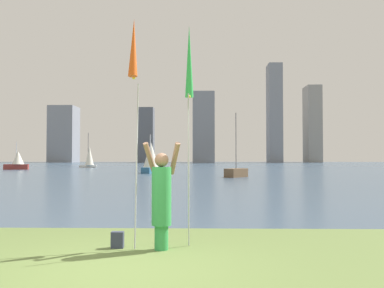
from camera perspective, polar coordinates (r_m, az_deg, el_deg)
The scene contains 14 objects.
ground at distance 56.88m, azimuth 0.05°, elevation -3.44°, with size 120.00×138.00×0.12m.
person at distance 7.28m, azimuth -4.23°, elevation -7.25°, with size 0.69×0.51×1.88m.
kite_flag_left at distance 7.32m, azimuth -8.08°, elevation 12.12°, with size 0.16×0.72×4.01m.
kite_flag_right at distance 7.92m, azimuth -0.39°, elevation 10.71°, with size 0.16×0.67×4.10m.
bag at distance 7.62m, azimuth -10.27°, elevation -12.90°, with size 0.22×0.14×0.29m.
sailboat_2 at distance 32.60m, azimuth 6.11°, elevation -3.93°, with size 1.98×2.07×5.07m.
sailboat_3 at distance 40.95m, azimuth -5.72°, elevation -1.91°, with size 1.79×3.16×3.79m.
sailboat_5 at distance 62.25m, azimuth -14.02°, elevation -1.75°, with size 2.57×1.45×5.12m.
sailboat_6 at distance 56.13m, azimuth -22.99°, elevation -2.16°, with size 3.00×1.72×3.47m.
skyline_tower_0 at distance 121.84m, azimuth -17.30°, elevation 1.28°, with size 7.06×7.36×15.77m.
skyline_tower_1 at distance 114.55m, azimuth -6.38°, elevation 1.23°, with size 4.29×4.21×15.11m.
skyline_tower_2 at distance 112.46m, azimuth 1.61°, elevation 2.30°, with size 5.86×6.39×19.12m.
skyline_tower_3 at distance 113.10m, azimuth 11.33°, elevation 4.16°, with size 3.57×5.63×26.39m.
skyline_tower_4 at distance 120.14m, azimuth 16.31°, elevation 2.63°, with size 3.89×6.57×21.26m.
Camera 1 is at (1.22, -5.89, 1.62)m, focal length 38.57 mm.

